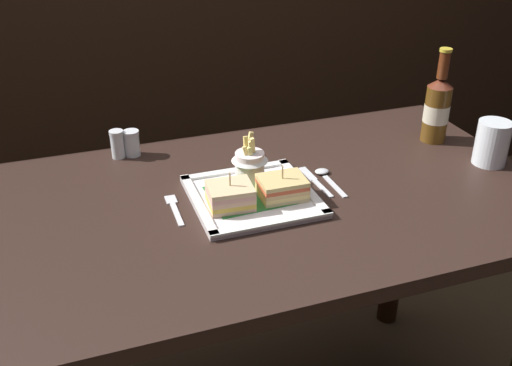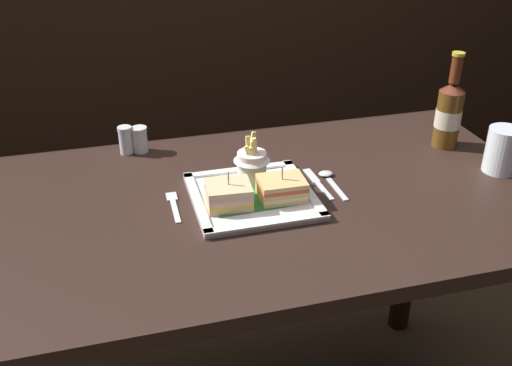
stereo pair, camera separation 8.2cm
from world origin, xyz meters
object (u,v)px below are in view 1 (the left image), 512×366
Objects in this scene: sandwich_half_right at (282,188)px; knife at (314,180)px; spoon at (325,175)px; fries_cup at (250,161)px; square_plate at (253,197)px; salt_shaker at (118,146)px; fork at (174,208)px; beer_bottle at (437,108)px; dining_table at (259,245)px; pepper_shaker at (132,145)px; water_glass at (491,146)px; sandwich_half_left at (230,196)px.

sandwich_half_right is 0.13m from knife.
spoon is (0.14, 0.07, -0.03)m from sandwich_half_right.
fries_cup is 0.85× the size of spoon.
spoon is (0.03, 0.01, 0.00)m from knife.
spoon is (0.20, 0.04, -0.00)m from square_plate.
fork is at bearing -75.12° from salt_shaker.
sandwich_half_right is 0.54m from beer_bottle.
square_plate reaches higher than dining_table.
beer_bottle is 0.80m from pepper_shaker.
square_plate is 0.62m from water_glass.
sandwich_half_left is 0.85× the size of fries_cup.
pepper_shaker is at bearing 167.47° from beer_bottle.
dining_table is at bearing -167.70° from spoon.
dining_table is 0.23m from spoon.
sandwich_half_left is at bearing -165.03° from spoon.
knife is at bearing -33.87° from salt_shaker.
sandwich_half_left is 0.76× the size of fork.
fries_cup reaches higher than spoon.
water_glass reaches higher than sandwich_half_right.
water_glass reaches higher than sandwich_half_left.
fries_cup is 0.21m from fork.
fork is 0.30m from pepper_shaker.
pepper_shaker is at bearing 0.00° from salt_shaker.
spoon is at bearing -31.18° from salt_shaker.
sandwich_half_left is 0.39m from salt_shaker.
sandwich_half_right is at bearing -150.31° from knife.
fork is (-0.74, -0.12, -0.09)m from beer_bottle.
sandwich_half_left is 0.24m from knife.
sandwich_half_left is 0.38m from pepper_shaker.
dining_table is 0.44m from salt_shaker.
fork is at bearing 158.10° from sandwich_half_left.
sandwich_half_right reaches higher than dining_table.
square_plate is 3.66× the size of salt_shaker.
square_plate is 0.59m from beer_bottle.
square_plate reaches higher than knife.
spoon is (0.18, 0.04, 0.13)m from dining_table.
dining_table is at bearing -168.11° from knife.
fries_cup is at bearing 171.21° from water_glass.
sandwich_half_left is at bearing 180.00° from sandwich_half_right.
dining_table is at bearing -165.69° from beer_bottle.
beer_bottle is 0.42m from knife.
salt_shaker is (-0.25, 0.32, 0.03)m from square_plate.
fork is 0.37m from spoon.
knife is (0.15, -0.04, -0.06)m from fries_cup.
fries_cup is 1.74× the size of pepper_shaker.
knife is at bearing 2.55° from fork.
fries_cup reaches higher than water_glass.
fork is (-0.23, 0.05, -0.03)m from sandwich_half_right.
fork is 0.34m from knife.
sandwich_half_left is at bearing -129.31° from fries_cup.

